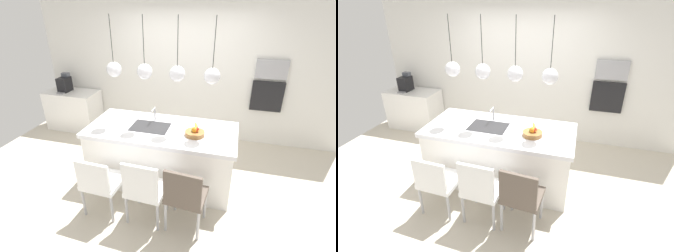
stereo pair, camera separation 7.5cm
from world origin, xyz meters
TOP-DOWN VIEW (x-y plane):
  - floor at (0.00, 0.00)m, footprint 6.60×6.60m
  - back_wall at (0.00, 1.65)m, footprint 6.00×0.10m
  - kitchen_island at (0.00, 0.00)m, footprint 2.17×1.01m
  - sink_basin at (-0.17, 0.00)m, footprint 0.56×0.40m
  - faucet at (-0.17, 0.21)m, footprint 0.02×0.17m
  - fruit_bowl at (0.51, -0.09)m, footprint 0.27×0.27m
  - side_counter at (-2.40, 1.28)m, footprint 1.10×0.60m
  - coffee_machine at (-2.53, 1.28)m, footprint 0.20×0.35m
  - microwave at (1.56, 1.58)m, footprint 0.54×0.08m
  - oven at (1.56, 1.58)m, footprint 0.56×0.08m
  - chair_near at (-0.55, -0.89)m, footprint 0.49×0.49m
  - chair_middle at (0.05, -0.89)m, footprint 0.48×0.45m
  - chair_far at (0.55, -0.89)m, footprint 0.49×0.46m
  - pendant_light_left at (-0.67, 0.00)m, footprint 0.21×0.21m
  - pendant_light_center_left at (-0.22, 0.00)m, footprint 0.21×0.21m
  - pendant_light_center_right at (0.22, 0.00)m, footprint 0.21×0.21m
  - pendant_light_right at (0.67, 0.00)m, footprint 0.21×0.21m

SIDE VIEW (x-z plane):
  - floor at x=0.00m, z-range 0.00..0.00m
  - side_counter at x=-2.40m, z-range 0.00..0.83m
  - kitchen_island at x=0.00m, z-range 0.00..0.89m
  - chair_near at x=-0.55m, z-range 0.06..0.93m
  - chair_middle at x=0.05m, z-range 0.06..0.97m
  - chair_far at x=0.55m, z-range 0.07..0.97m
  - sink_basin at x=-0.17m, z-range 0.88..0.90m
  - fruit_bowl at x=0.51m, z-range 0.86..1.03m
  - coffee_machine at x=-2.53m, z-range 0.80..1.18m
  - oven at x=1.56m, z-range 0.71..1.27m
  - faucet at x=-0.17m, z-range 0.93..1.15m
  - back_wall at x=0.00m, z-range 0.00..2.60m
  - microwave at x=1.56m, z-range 1.32..1.66m
  - pendant_light_left at x=-0.67m, z-range 1.31..2.12m
  - pendant_light_center_left at x=-0.22m, z-range 1.31..2.12m
  - pendant_light_center_right at x=0.22m, z-range 1.31..2.12m
  - pendant_light_right at x=0.67m, z-range 1.31..2.12m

